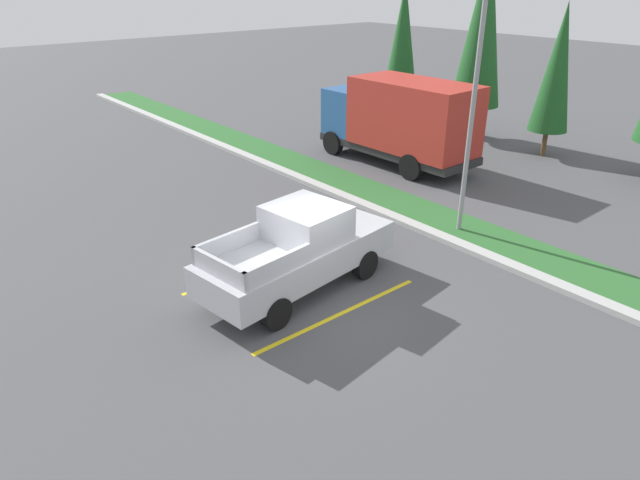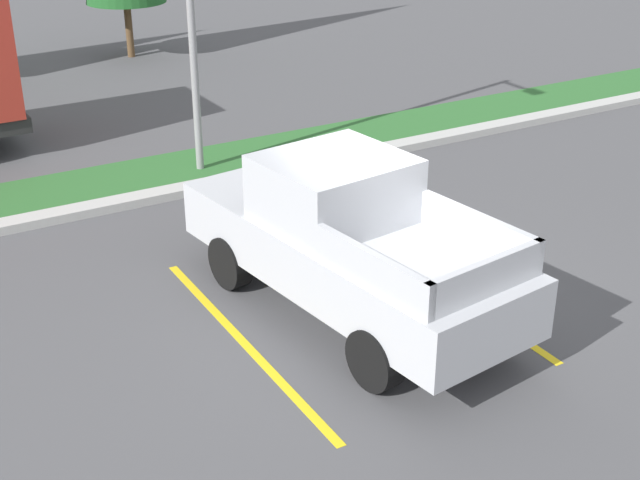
% 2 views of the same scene
% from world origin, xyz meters
% --- Properties ---
extents(ground_plane, '(120.00, 120.00, 0.00)m').
position_xyz_m(ground_plane, '(0.00, 0.00, 0.00)').
color(ground_plane, '#4C4C4F').
extents(parking_line_near, '(0.12, 4.80, 0.01)m').
position_xyz_m(parking_line_near, '(-2.39, 0.03, 0.00)').
color(parking_line_near, yellow).
rests_on(parking_line_near, ground).
extents(parking_line_far, '(0.12, 4.80, 0.01)m').
position_xyz_m(parking_line_far, '(0.71, 0.03, 0.00)').
color(parking_line_far, yellow).
rests_on(parking_line_far, ground).
extents(curb_strip, '(56.00, 0.40, 0.15)m').
position_xyz_m(curb_strip, '(0.00, 5.00, 0.07)').
color(curb_strip, '#B2B2AD').
rests_on(curb_strip, ground).
extents(grass_median, '(56.00, 1.80, 0.06)m').
position_xyz_m(grass_median, '(0.00, 6.10, 0.03)').
color(grass_median, '#2D662D').
rests_on(grass_median, ground).
extents(pickup_truck_main, '(2.55, 5.42, 2.10)m').
position_xyz_m(pickup_truck_main, '(-0.84, 0.08, 1.04)').
color(pickup_truck_main, black).
rests_on(pickup_truck_main, ground).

